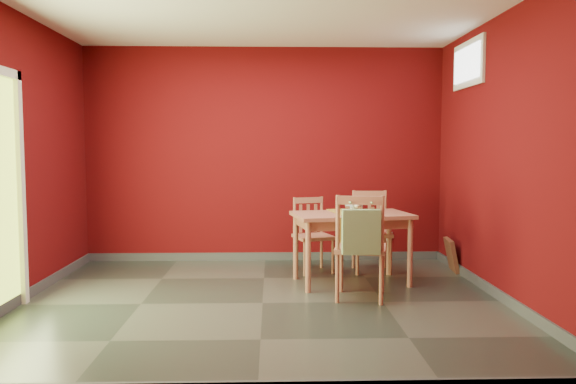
{
  "coord_description": "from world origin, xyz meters",
  "views": [
    {
      "loc": [
        0.08,
        -5.12,
        1.44
      ],
      "look_at": [
        0.25,
        0.45,
        1.0
      ],
      "focal_mm": 35.0,
      "sensor_mm": 36.0,
      "label": 1
    }
  ],
  "objects_px": {
    "picture_frame": "(451,255)",
    "cat": "(354,203)",
    "chair_far_right": "(371,230)",
    "chair_near": "(360,246)",
    "chair_far_left": "(312,234)",
    "dining_table": "(351,222)",
    "tote_bag": "(361,232)"
  },
  "relations": [
    {
      "from": "picture_frame",
      "to": "cat",
      "type": "bearing_deg",
      "value": -157.75
    },
    {
      "from": "chair_far_right",
      "to": "cat",
      "type": "bearing_deg",
      "value": -117.4
    },
    {
      "from": "chair_near",
      "to": "picture_frame",
      "type": "xyz_separation_m",
      "value": [
        1.26,
        1.2,
        -0.32
      ]
    },
    {
      "from": "chair_far_right",
      "to": "chair_far_left",
      "type": "bearing_deg",
      "value": -179.77
    },
    {
      "from": "chair_far_left",
      "to": "picture_frame",
      "type": "relative_size",
      "value": 2.2
    },
    {
      "from": "cat",
      "to": "chair_near",
      "type": "bearing_deg",
      "value": -97.46
    },
    {
      "from": "cat",
      "to": "picture_frame",
      "type": "distance_m",
      "value": 1.48
    },
    {
      "from": "chair_far_left",
      "to": "chair_near",
      "type": "relative_size",
      "value": 0.85
    },
    {
      "from": "cat",
      "to": "chair_far_right",
      "type": "bearing_deg",
      "value": 58.38
    },
    {
      "from": "chair_near",
      "to": "cat",
      "type": "height_order",
      "value": "chair_near"
    },
    {
      "from": "dining_table",
      "to": "chair_far_left",
      "type": "height_order",
      "value": "chair_far_left"
    },
    {
      "from": "chair_far_right",
      "to": "chair_near",
      "type": "xyz_separation_m",
      "value": [
        -0.32,
        -1.25,
        0.04
      ]
    },
    {
      "from": "chair_far_left",
      "to": "picture_frame",
      "type": "distance_m",
      "value": 1.65
    },
    {
      "from": "chair_near",
      "to": "tote_bag",
      "type": "distance_m",
      "value": 0.29
    },
    {
      "from": "chair_far_right",
      "to": "chair_near",
      "type": "bearing_deg",
      "value": -104.54
    },
    {
      "from": "chair_far_right",
      "to": "cat",
      "type": "xyz_separation_m",
      "value": [
        -0.28,
        -0.55,
        0.37
      ]
    },
    {
      "from": "chair_far_left",
      "to": "dining_table",
      "type": "bearing_deg",
      "value": -58.14
    },
    {
      "from": "dining_table",
      "to": "cat",
      "type": "distance_m",
      "value": 0.2
    },
    {
      "from": "chair_far_left",
      "to": "tote_bag",
      "type": "xyz_separation_m",
      "value": [
        0.33,
        -1.48,
        0.25
      ]
    },
    {
      "from": "dining_table",
      "to": "picture_frame",
      "type": "height_order",
      "value": "dining_table"
    },
    {
      "from": "chair_far_left",
      "to": "cat",
      "type": "height_order",
      "value": "cat"
    },
    {
      "from": "chair_far_left",
      "to": "chair_near",
      "type": "distance_m",
      "value": 1.3
    },
    {
      "from": "chair_near",
      "to": "picture_frame",
      "type": "distance_m",
      "value": 1.77
    },
    {
      "from": "dining_table",
      "to": "chair_far_left",
      "type": "xyz_separation_m",
      "value": [
        -0.37,
        0.6,
        -0.22
      ]
    },
    {
      "from": "cat",
      "to": "chair_far_left",
      "type": "bearing_deg",
      "value": 122.38
    },
    {
      "from": "chair_far_left",
      "to": "tote_bag",
      "type": "relative_size",
      "value": 1.81
    },
    {
      "from": "chair_near",
      "to": "tote_bag",
      "type": "relative_size",
      "value": 2.12
    },
    {
      "from": "dining_table",
      "to": "chair_far_right",
      "type": "distance_m",
      "value": 0.7
    },
    {
      "from": "chair_far_left",
      "to": "cat",
      "type": "distance_m",
      "value": 0.79
    },
    {
      "from": "dining_table",
      "to": "picture_frame",
      "type": "xyz_separation_m",
      "value": [
        1.26,
        0.55,
        -0.47
      ]
    },
    {
      "from": "dining_table",
      "to": "chair_far_right",
      "type": "height_order",
      "value": "chair_far_right"
    },
    {
      "from": "chair_far_right",
      "to": "cat",
      "type": "height_order",
      "value": "cat"
    }
  ]
}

